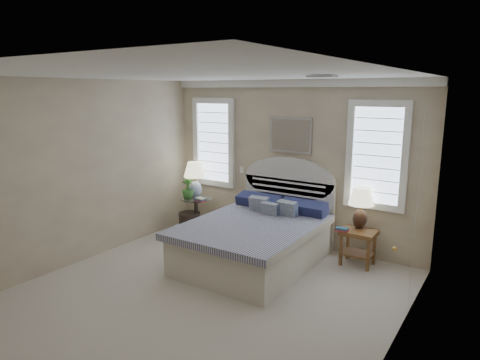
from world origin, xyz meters
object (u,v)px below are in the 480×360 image
at_px(side_table_left, 196,211).
at_px(floor_pot, 190,222).
at_px(lamp_left, 195,176).
at_px(bed, 258,237).
at_px(lamp_right, 361,203).
at_px(nightstand_right, 358,240).

xyz_separation_m(side_table_left, floor_pot, (-0.10, -0.08, -0.21)).
distance_m(side_table_left, floor_pot, 0.24).
bearing_deg(side_table_left, lamp_left, 138.54).
height_order(bed, lamp_right, bed).
distance_m(floor_pot, lamp_left, 0.86).
relative_size(bed, floor_pot, 5.83).
bearing_deg(bed, floor_pot, 163.58).
bearing_deg(lamp_left, floor_pot, -106.63).
relative_size(bed, lamp_left, 3.49).
bearing_deg(nightstand_right, floor_pot, -176.66).
xyz_separation_m(bed, nightstand_right, (1.30, 0.69, 0.00)).
bearing_deg(lamp_left, bed, -20.63).
bearing_deg(nightstand_right, side_table_left, -178.06).
bearing_deg(floor_pot, lamp_left, 73.37).
relative_size(side_table_left, lamp_left, 0.97).
distance_m(bed, nightstand_right, 1.47).
bearing_deg(side_table_left, floor_pot, -140.79).
bearing_deg(lamp_left, nightstand_right, 0.94).
bearing_deg(floor_pot, lamp_right, 5.98).
distance_m(side_table_left, nightstand_right, 2.95).
xyz_separation_m(floor_pot, lamp_right, (3.01, 0.32, 0.73)).
distance_m(side_table_left, lamp_left, 0.65).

